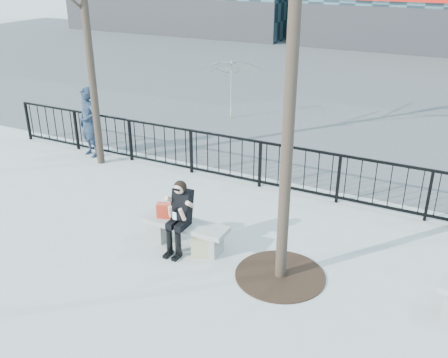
% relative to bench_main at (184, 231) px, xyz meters
% --- Properties ---
extents(ground, '(120.00, 120.00, 0.00)m').
position_rel_bench_main_xyz_m(ground, '(0.00, 0.00, -0.30)').
color(ground, '#A5A49F').
rests_on(ground, ground).
extents(street_surface, '(60.00, 23.00, 0.01)m').
position_rel_bench_main_xyz_m(street_surface, '(0.00, 15.00, -0.30)').
color(street_surface, '#474747').
rests_on(street_surface, ground).
extents(railing, '(14.00, 0.06, 1.10)m').
position_rel_bench_main_xyz_m(railing, '(0.00, 3.00, 0.25)').
color(railing, black).
rests_on(railing, ground).
extents(tree_grate, '(1.50, 1.50, 0.02)m').
position_rel_bench_main_xyz_m(tree_grate, '(1.90, -0.10, -0.29)').
color(tree_grate, black).
rests_on(tree_grate, ground).
extents(bench_main, '(1.65, 0.46, 0.49)m').
position_rel_bench_main_xyz_m(bench_main, '(0.00, 0.00, 0.00)').
color(bench_main, slate).
rests_on(bench_main, ground).
extents(seated_woman, '(0.50, 0.64, 1.34)m').
position_rel_bench_main_xyz_m(seated_woman, '(0.00, -0.16, 0.37)').
color(seated_woman, black).
rests_on(seated_woman, ground).
extents(handbag, '(0.36, 0.24, 0.27)m').
position_rel_bench_main_xyz_m(handbag, '(-0.39, 0.02, 0.32)').
color(handbag, '#B42816').
rests_on(handbag, bench_main).
extents(shopping_bag, '(0.39, 0.29, 0.35)m').
position_rel_bench_main_xyz_m(shopping_bag, '(0.46, -0.18, -0.13)').
color(shopping_bag, beige).
rests_on(shopping_bag, ground).
extents(standing_man, '(0.77, 0.61, 1.83)m').
position_rel_bench_main_xyz_m(standing_man, '(-4.54, 2.80, 0.61)').
color(standing_man, black).
rests_on(standing_man, ground).
extents(vendor_umbrella, '(2.53, 2.56, 1.92)m').
position_rel_bench_main_xyz_m(vendor_umbrella, '(-2.73, 7.42, 0.66)').
color(vendor_umbrella, yellow).
rests_on(vendor_umbrella, ground).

